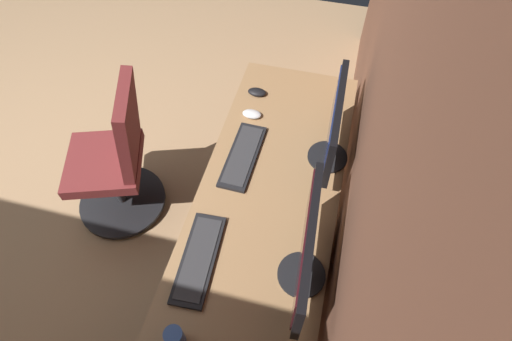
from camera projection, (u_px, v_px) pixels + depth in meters
floor_plane at (2, 177)px, 2.88m from camera, size 5.50×5.50×0.00m
wall_back at (387, 101)px, 1.49m from camera, size 4.40×0.10×2.60m
desk at (266, 208)px, 1.97m from camera, size 1.88×0.66×0.73m
drawer_pedestal at (265, 257)px, 2.16m from camera, size 0.40×0.51×0.69m
monitor_primary at (334, 126)px, 1.87m from camera, size 0.53×0.20×0.40m
monitor_secondary at (306, 251)px, 1.51m from camera, size 0.57×0.20×0.40m
keyboard_main at (243, 156)px, 2.06m from camera, size 0.42×0.15×0.02m
keyboard_spare at (199, 259)px, 1.73m from camera, size 0.43×0.16×0.02m
mouse_main at (252, 114)px, 2.22m from camera, size 0.06×0.10×0.03m
mouse_spare at (257, 92)px, 2.32m from camera, size 0.06×0.10×0.03m
coffee_mug at (175, 339)px, 1.50m from camera, size 0.11×0.07×0.11m
office_chair at (117, 162)px, 2.39m from camera, size 0.56×0.60×0.97m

